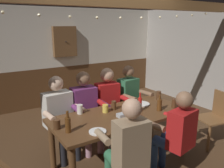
# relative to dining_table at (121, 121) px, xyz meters

# --- Properties ---
(ground_plane) EXTENTS (7.05, 7.05, 0.00)m
(ground_plane) POSITION_rel_dining_table_xyz_m (0.00, 0.14, -0.64)
(ground_plane) COLOR #4C331E
(back_wall_upper) EXTENTS (5.87, 0.12, 1.39)m
(back_wall_upper) POSITION_rel_dining_table_xyz_m (0.00, 2.94, 0.98)
(back_wall_upper) COLOR silver
(back_wall_wainscot) EXTENTS (5.87, 0.12, 0.93)m
(back_wall_wainscot) POSITION_rel_dining_table_xyz_m (0.00, 2.94, -0.18)
(back_wall_wainscot) COLOR brown
(back_wall_wainscot) RESTS_ON ground_plane
(ceiling_beam) EXTENTS (5.29, 0.14, 0.16)m
(ceiling_beam) POSITION_rel_dining_table_xyz_m (0.00, 0.36, 1.60)
(ceiling_beam) COLOR brown
(dining_table) EXTENTS (1.93, 0.85, 0.74)m
(dining_table) POSITION_rel_dining_table_xyz_m (0.00, 0.00, 0.00)
(dining_table) COLOR brown
(dining_table) RESTS_ON ground_plane
(person_0) EXTENTS (0.57, 0.55, 1.22)m
(person_0) POSITION_rel_dining_table_xyz_m (-0.64, 0.66, 0.03)
(person_0) COLOR silver
(person_0) RESTS_ON ground_plane
(person_1) EXTENTS (0.53, 0.54, 1.24)m
(person_1) POSITION_rel_dining_table_xyz_m (-0.22, 0.66, 0.04)
(person_1) COLOR #6B2D66
(person_1) RESTS_ON ground_plane
(person_2) EXTENTS (0.54, 0.56, 1.25)m
(person_2) POSITION_rel_dining_table_xyz_m (0.21, 0.66, 0.05)
(person_2) COLOR #AD1919
(person_2) RESTS_ON ground_plane
(person_3) EXTENTS (0.51, 0.55, 1.24)m
(person_3) POSITION_rel_dining_table_xyz_m (0.66, 0.65, 0.04)
(person_3) COLOR #33724C
(person_3) RESTS_ON ground_plane
(person_4) EXTENTS (0.51, 0.54, 1.24)m
(person_4) POSITION_rel_dining_table_xyz_m (-0.38, -0.66, 0.04)
(person_4) COLOR #997F60
(person_4) RESTS_ON ground_plane
(person_5) EXTENTS (0.53, 0.56, 1.19)m
(person_5) POSITION_rel_dining_table_xyz_m (0.37, -0.65, 0.01)
(person_5) COLOR #AD1919
(person_5) RESTS_ON ground_plane
(chair_empty_near_left) EXTENTS (0.53, 0.53, 0.88)m
(chair_empty_near_left) POSITION_rel_dining_table_xyz_m (1.61, -0.39, -0.17)
(chair_empty_near_left) COLOR brown
(chair_empty_near_left) RESTS_ON ground_plane
(condiment_caddy) EXTENTS (0.14, 0.10, 0.05)m
(condiment_caddy) POSITION_rel_dining_table_xyz_m (-0.05, -0.09, 0.12)
(condiment_caddy) COLOR #B2B7BC
(condiment_caddy) RESTS_ON dining_table
(plate_0) EXTENTS (0.20, 0.20, 0.01)m
(plate_0) POSITION_rel_dining_table_xyz_m (-0.54, -0.30, 0.11)
(plate_0) COLOR white
(plate_0) RESTS_ON dining_table
(plate_1) EXTENTS (0.26, 0.26, 0.01)m
(plate_1) POSITION_rel_dining_table_xyz_m (0.49, 0.16, 0.11)
(plate_1) COLOR white
(plate_1) RESTS_ON dining_table
(bottle_0) EXTENTS (0.05, 0.05, 0.27)m
(bottle_0) POSITION_rel_dining_table_xyz_m (0.29, -0.05, 0.21)
(bottle_0) COLOR red
(bottle_0) RESTS_ON dining_table
(bottle_1) EXTENTS (0.07, 0.07, 0.23)m
(bottle_1) POSITION_rel_dining_table_xyz_m (0.53, -0.18, 0.19)
(bottle_1) COLOR #593314
(bottle_1) RESTS_ON dining_table
(bottle_2) EXTENTS (0.07, 0.07, 0.26)m
(bottle_2) POSITION_rel_dining_table_xyz_m (-0.82, -0.12, 0.20)
(bottle_2) COLOR #593314
(bottle_2) RESTS_ON dining_table
(pint_glass_0) EXTENTS (0.07, 0.07, 0.13)m
(pint_glass_0) POSITION_rel_dining_table_xyz_m (0.01, 0.20, 0.16)
(pint_glass_0) COLOR #4C2D19
(pint_glass_0) RESTS_ON dining_table
(pint_glass_1) EXTENTS (0.08, 0.08, 0.11)m
(pint_glass_1) POSITION_rel_dining_table_xyz_m (0.29, 0.12, 0.15)
(pint_glass_1) COLOR #E5C64C
(pint_glass_1) RESTS_ON dining_table
(pint_glass_2) EXTENTS (0.08, 0.08, 0.14)m
(pint_glass_2) POSITION_rel_dining_table_xyz_m (0.87, 0.19, 0.17)
(pint_glass_2) COLOR #4C2D19
(pint_glass_2) RESTS_ON dining_table
(pint_glass_3) EXTENTS (0.07, 0.07, 0.14)m
(pint_glass_3) POSITION_rel_dining_table_xyz_m (0.79, -0.22, 0.17)
(pint_glass_3) COLOR #4C2D19
(pint_glass_3) RESTS_ON dining_table
(pint_glass_4) EXTENTS (0.08, 0.08, 0.13)m
(pint_glass_4) POSITION_rel_dining_table_xyz_m (-0.47, 0.33, 0.16)
(pint_glass_4) COLOR white
(pint_glass_4) RESTS_ON dining_table
(pint_glass_5) EXTENTS (0.08, 0.08, 0.11)m
(pint_glass_5) POSITION_rel_dining_table_xyz_m (-0.15, 0.18, 0.15)
(pint_glass_5) COLOR #E5C64C
(pint_glass_5) RESTS_ON dining_table
(pint_glass_6) EXTENTS (0.08, 0.08, 0.12)m
(pint_glass_6) POSITION_rel_dining_table_xyz_m (-0.90, 0.03, 0.16)
(pint_glass_6) COLOR #4C2D19
(pint_glass_6) RESTS_ON dining_table
(wall_dart_cabinet) EXTENTS (0.56, 0.15, 0.70)m
(wall_dart_cabinet) POSITION_rel_dining_table_xyz_m (0.32, 2.81, 0.90)
(wall_dart_cabinet) COLOR brown
(string_lights) EXTENTS (4.15, 0.04, 0.13)m
(string_lights) POSITION_rel_dining_table_xyz_m (0.00, 0.31, 1.42)
(string_lights) COLOR #F9EAB2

